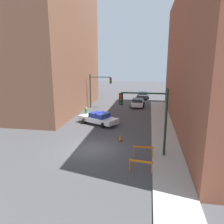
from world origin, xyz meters
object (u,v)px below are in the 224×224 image
(pedestrian_crossing, at_px, (86,114))
(barrier_mid, at_px, (143,150))
(parked_car_mid, at_px, (143,95))
(barrier_front, at_px, (141,164))
(traffic_cone, at_px, (120,138))
(traffic_light_far, at_px, (97,86))
(police_car, at_px, (99,118))
(traffic_light_near, at_px, (150,112))
(parked_car_near, at_px, (138,103))

(pedestrian_crossing, bearing_deg, barrier_mid, 156.60)
(barrier_mid, bearing_deg, parked_car_mid, 91.77)
(pedestrian_crossing, bearing_deg, barrier_front, 150.18)
(pedestrian_crossing, height_order, barrier_mid, pedestrian_crossing)
(pedestrian_crossing, distance_m, traffic_cone, 8.09)
(traffic_light_far, distance_m, police_car, 9.40)
(traffic_light_near, xyz_separation_m, pedestrian_crossing, (-7.68, 9.03, -2.67))
(police_car, height_order, pedestrian_crossing, pedestrian_crossing)
(traffic_light_far, xyz_separation_m, parked_car_mid, (6.78, 9.94, -2.72))
(traffic_light_near, xyz_separation_m, police_car, (-5.81, 7.69, -2.81))
(traffic_light_near, bearing_deg, parked_car_mid, 92.72)
(traffic_light_far, height_order, police_car, traffic_light_far)
(barrier_mid, bearing_deg, police_car, 123.52)
(parked_car_mid, xyz_separation_m, traffic_cone, (-1.38, -23.64, -0.36))
(police_car, relative_size, pedestrian_crossing, 3.03)
(parked_car_near, bearing_deg, barrier_front, -85.81)
(traffic_light_near, relative_size, parked_car_mid, 1.18)
(parked_car_mid, height_order, traffic_cone, parked_car_mid)
(pedestrian_crossing, height_order, barrier_front, pedestrian_crossing)
(parked_car_near, xyz_separation_m, parked_car_mid, (0.64, 7.96, 0.00))
(traffic_light_far, distance_m, barrier_front, 20.93)
(parked_car_mid, bearing_deg, traffic_light_far, -127.31)
(parked_car_near, distance_m, traffic_cone, 15.70)
(traffic_light_far, height_order, parked_car_mid, traffic_light_far)
(traffic_light_near, bearing_deg, traffic_light_far, 116.05)
(barrier_mid, distance_m, traffic_cone, 3.88)
(pedestrian_crossing, bearing_deg, parked_car_mid, -81.20)
(barrier_front, bearing_deg, parked_car_near, 93.72)
(traffic_cone, bearing_deg, barrier_mid, -55.19)
(parked_car_near, relative_size, barrier_mid, 2.70)
(traffic_light_near, xyz_separation_m, traffic_cone, (-2.63, 2.73, -3.21))
(traffic_light_near, relative_size, traffic_light_far, 1.00)
(pedestrian_crossing, relative_size, barrier_mid, 1.04)
(traffic_cone, bearing_deg, parked_car_mid, 86.66)
(parked_car_near, bearing_deg, pedestrian_crossing, -121.20)
(parked_car_near, bearing_deg, parked_car_mid, 85.88)
(police_car, bearing_deg, traffic_light_far, 41.84)
(police_car, distance_m, barrier_front, 11.85)
(traffic_light_far, bearing_deg, barrier_front, -68.73)
(pedestrian_crossing, bearing_deg, police_car, 173.63)
(barrier_front, height_order, barrier_mid, same)
(traffic_light_far, distance_m, pedestrian_crossing, 7.84)
(barrier_mid, relative_size, traffic_cone, 2.44)
(parked_car_mid, bearing_deg, pedestrian_crossing, -113.34)
(police_car, xyz_separation_m, parked_car_mid, (4.56, 18.68, -0.05))
(traffic_light_near, height_order, pedestrian_crossing, traffic_light_near)
(police_car, height_order, parked_car_mid, police_car)
(barrier_front, bearing_deg, police_car, 116.63)
(barrier_front, bearing_deg, traffic_light_near, 80.10)
(barrier_front, distance_m, barrier_mid, 2.45)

